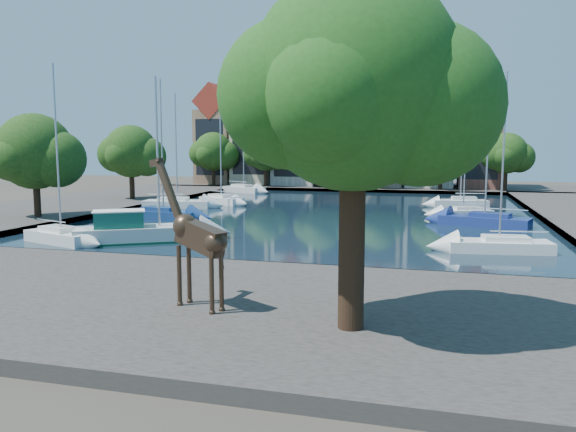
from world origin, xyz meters
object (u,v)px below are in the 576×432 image
plane_tree (358,92)px  sailboat_right_a (499,243)px  motorsailer (139,229)px  giraffe_statue (195,235)px  sailboat_left_a (61,234)px

plane_tree → sailboat_right_a: size_ratio=1.05×
plane_tree → motorsailer: 22.60m
giraffe_statue → sailboat_right_a: sailboat_right_a is taller
plane_tree → motorsailer: (-15.86, 14.60, -6.79)m
giraffe_statue → sailboat_left_a: sailboat_left_a is taller
motorsailer → sailboat_left_a: 4.82m
plane_tree → motorsailer: size_ratio=1.03×
motorsailer → sailboat_right_a: bearing=6.4°
plane_tree → sailboat_right_a: 19.31m
motorsailer → sailboat_right_a: motorsailer is taller
plane_tree → sailboat_left_a: 25.19m
sailboat_left_a → sailboat_right_a: size_ratio=1.08×
giraffe_statue → sailboat_left_a: size_ratio=0.47×
giraffe_statue → sailboat_right_a: (11.47, 16.17, -2.45)m
sailboat_left_a → giraffe_statue: bearing=-39.6°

